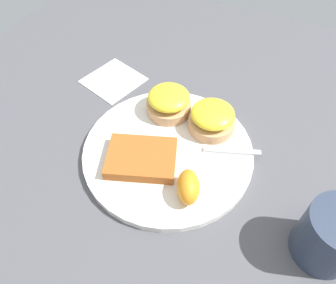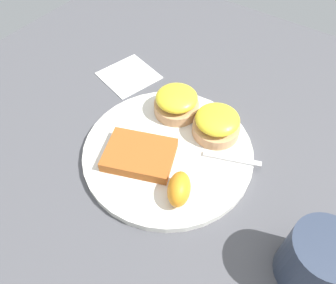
{
  "view_description": "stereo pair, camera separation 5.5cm",
  "coord_description": "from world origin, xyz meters",
  "px_view_note": "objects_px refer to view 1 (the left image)",
  "views": [
    {
      "loc": [
        0.16,
        -0.32,
        0.48
      ],
      "look_at": [
        0.0,
        0.0,
        0.03
      ],
      "focal_mm": 35.0,
      "sensor_mm": 36.0,
      "label": 1
    },
    {
      "loc": [
        0.21,
        -0.29,
        0.48
      ],
      "look_at": [
        0.0,
        0.0,
        0.03
      ],
      "focal_mm": 35.0,
      "sensor_mm": 36.0,
      "label": 2
    }
  ],
  "objects_px": {
    "fork": "(199,149)",
    "cup": "(332,237)",
    "hashbrown_patty": "(141,158)",
    "orange_wedge": "(188,187)",
    "sandwich_benedict_right": "(169,102)",
    "sandwich_benedict_left": "(212,118)"
  },
  "relations": [
    {
      "from": "sandwich_benedict_left",
      "to": "fork",
      "type": "bearing_deg",
      "value": -89.31
    },
    {
      "from": "sandwich_benedict_right",
      "to": "hashbrown_patty",
      "type": "relative_size",
      "value": 0.74
    },
    {
      "from": "hashbrown_patty",
      "to": "fork",
      "type": "height_order",
      "value": "hashbrown_patty"
    },
    {
      "from": "hashbrown_patty",
      "to": "fork",
      "type": "distance_m",
      "value": 0.1
    },
    {
      "from": "sandwich_benedict_left",
      "to": "hashbrown_patty",
      "type": "bearing_deg",
      "value": -121.35
    },
    {
      "from": "orange_wedge",
      "to": "sandwich_benedict_left",
      "type": "bearing_deg",
      "value": 97.42
    },
    {
      "from": "sandwich_benedict_left",
      "to": "hashbrown_patty",
      "type": "distance_m",
      "value": 0.15
    },
    {
      "from": "sandwich_benedict_right",
      "to": "hashbrown_patty",
      "type": "height_order",
      "value": "sandwich_benedict_right"
    },
    {
      "from": "hashbrown_patty",
      "to": "fork",
      "type": "xyz_separation_m",
      "value": [
        0.08,
        0.07,
        -0.01
      ]
    },
    {
      "from": "orange_wedge",
      "to": "fork",
      "type": "relative_size",
      "value": 0.33
    },
    {
      "from": "orange_wedge",
      "to": "cup",
      "type": "distance_m",
      "value": 0.21
    },
    {
      "from": "sandwich_benedict_left",
      "to": "fork",
      "type": "distance_m",
      "value": 0.06
    },
    {
      "from": "sandwich_benedict_right",
      "to": "cup",
      "type": "xyz_separation_m",
      "value": [
        0.32,
        -0.15,
        0.01
      ]
    },
    {
      "from": "hashbrown_patty",
      "to": "fork",
      "type": "bearing_deg",
      "value": 41.0
    },
    {
      "from": "cup",
      "to": "orange_wedge",
      "type": "bearing_deg",
      "value": -177.79
    },
    {
      "from": "orange_wedge",
      "to": "cup",
      "type": "height_order",
      "value": "cup"
    },
    {
      "from": "sandwich_benedict_right",
      "to": "fork",
      "type": "height_order",
      "value": "sandwich_benedict_right"
    },
    {
      "from": "fork",
      "to": "hashbrown_patty",
      "type": "bearing_deg",
      "value": -139.0
    },
    {
      "from": "orange_wedge",
      "to": "fork",
      "type": "height_order",
      "value": "orange_wedge"
    },
    {
      "from": "hashbrown_patty",
      "to": "cup",
      "type": "bearing_deg",
      "value": -2.84
    },
    {
      "from": "fork",
      "to": "cup",
      "type": "relative_size",
      "value": 1.55
    },
    {
      "from": "sandwich_benedict_right",
      "to": "cup",
      "type": "height_order",
      "value": "cup"
    }
  ]
}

